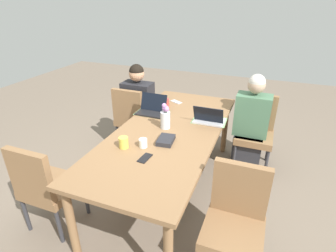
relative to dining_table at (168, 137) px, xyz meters
name	(u,v)px	position (x,y,z in m)	size (l,w,h in m)	color
ground_plane	(168,189)	(0.00, 0.00, -0.68)	(10.00, 10.00, 0.00)	#756656
dining_table	(168,137)	(0.00, 0.00, 0.00)	(2.29, 0.99, 0.75)	olive
chair_near_left_near	(256,128)	(0.91, -0.81, -0.18)	(0.44, 0.44, 0.90)	olive
person_near_left_near	(250,128)	(0.84, -0.75, -0.16)	(0.36, 0.40, 1.19)	#2D2D33
chair_far_left_mid	(132,116)	(0.69, 0.79, -0.18)	(0.44, 0.44, 0.90)	olive
person_far_left_mid	(139,113)	(0.77, 0.73, -0.16)	(0.36, 0.40, 1.19)	#2D2D33
chair_near_left_far	(235,217)	(-0.68, -0.81, -0.18)	(0.44, 0.44, 0.90)	olive
chair_far_right_near	(45,184)	(-0.89, 0.81, -0.18)	(0.44, 0.44, 0.90)	olive
flower_vase	(165,117)	(0.05, 0.05, 0.19)	(0.10, 0.10, 0.27)	silver
placemat_near_left_near	(209,121)	(0.38, -0.34, 0.07)	(0.36, 0.26, 0.00)	#7FAD70
placemat_far_left_mid	(152,113)	(0.35, 0.34, 0.07)	(0.36, 0.26, 0.00)	#7FAD70
laptop_far_left_mid	(152,109)	(0.35, 0.33, 0.11)	(0.22, 0.32, 0.21)	black
laptop_near_left_near	(209,119)	(0.33, -0.34, 0.11)	(0.22, 0.32, 0.20)	silver
coffee_mug_near_left	(124,142)	(-0.46, 0.25, 0.12)	(0.09, 0.09, 0.10)	#DBC64C
coffee_mug_near_right	(166,102)	(0.63, 0.28, 0.11)	(0.08, 0.08, 0.09)	#AD3D38
coffee_mug_centre_left	(143,143)	(-0.39, 0.09, 0.11)	(0.08, 0.08, 0.08)	white
book_red_cover	(166,140)	(-0.23, -0.07, 0.09)	(0.20, 0.14, 0.04)	#28282D
phone_black	(145,158)	(-0.55, -0.01, 0.07)	(0.15, 0.07, 0.01)	black
phone_silver	(176,102)	(0.78, 0.19, 0.07)	(0.15, 0.07, 0.01)	silver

